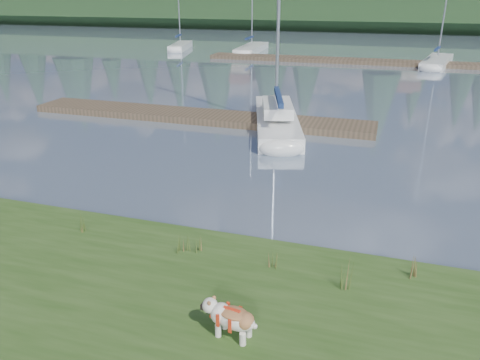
% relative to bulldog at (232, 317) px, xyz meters
% --- Properties ---
extents(ground, '(200.00, 200.00, 0.00)m').
position_rel_bulldog_xyz_m(ground, '(-2.31, 34.72, -0.71)').
color(ground, gray).
rests_on(ground, ground).
extents(ridge, '(200.00, 20.00, 5.00)m').
position_rel_bulldog_xyz_m(ridge, '(-2.31, 77.72, 1.79)').
color(ridge, '#1A3219').
rests_on(ridge, ground).
extents(bulldog, '(0.96, 0.48, 0.57)m').
position_rel_bulldog_xyz_m(bulldog, '(0.00, 0.00, 0.00)').
color(bulldog, silver).
rests_on(bulldog, bank).
extents(sailboat_main, '(3.96, 8.54, 12.15)m').
position_rel_bulldog_xyz_m(sailboat_main, '(-2.69, 14.12, -0.28)').
color(sailboat_main, silver).
rests_on(sailboat_main, ground).
extents(dock_near, '(16.00, 2.00, 0.30)m').
position_rel_bulldog_xyz_m(dock_near, '(-6.31, 13.72, -0.56)').
color(dock_near, '#4C3D2C').
rests_on(dock_near, ground).
extents(dock_far, '(26.00, 2.20, 0.30)m').
position_rel_bulldog_xyz_m(dock_far, '(-0.31, 34.72, -0.56)').
color(dock_far, '#4C3D2C').
rests_on(dock_far, ground).
extents(sailboat_bg_0, '(3.03, 7.22, 10.39)m').
position_rel_bulldog_xyz_m(sailboat_bg_0, '(-18.95, 40.18, -0.38)').
color(sailboat_bg_0, silver).
rests_on(sailboat_bg_0, ground).
extents(sailboat_bg_1, '(2.36, 9.17, 13.41)m').
position_rel_bulldog_xyz_m(sailboat_bg_1, '(-11.32, 40.54, -0.38)').
color(sailboat_bg_1, silver).
rests_on(sailboat_bg_1, ground).
extents(sailboat_bg_3, '(3.18, 8.59, 12.33)m').
position_rel_bulldog_xyz_m(sailboat_bg_3, '(5.52, 35.95, -0.38)').
color(sailboat_bg_3, silver).
rests_on(sailboat_bg_3, ground).
extents(weed_0, '(0.17, 0.14, 0.49)m').
position_rel_bulldog_xyz_m(weed_0, '(-1.77, 2.13, -0.15)').
color(weed_0, '#475B23').
rests_on(weed_0, bank).
extents(weed_1, '(0.17, 0.14, 0.51)m').
position_rel_bulldog_xyz_m(weed_1, '(-1.54, 2.23, -0.14)').
color(weed_1, '#475B23').
rests_on(weed_1, bank).
extents(weed_2, '(0.17, 0.14, 0.70)m').
position_rel_bulldog_xyz_m(weed_2, '(1.59, 1.87, -0.06)').
color(weed_2, '#475B23').
rests_on(weed_2, bank).
extents(weed_3, '(0.17, 0.14, 0.51)m').
position_rel_bulldog_xyz_m(weed_3, '(-4.41, 2.27, -0.14)').
color(weed_3, '#475B23').
rests_on(weed_3, bank).
extents(weed_4, '(0.17, 0.14, 0.41)m').
position_rel_bulldog_xyz_m(weed_4, '(0.13, 2.14, -0.19)').
color(weed_4, '#475B23').
rests_on(weed_4, bank).
extents(weed_5, '(0.17, 0.14, 0.51)m').
position_rel_bulldog_xyz_m(weed_5, '(2.77, 2.57, -0.14)').
color(weed_5, '#475B23').
rests_on(weed_5, bank).
extents(mud_lip, '(60.00, 0.50, 0.14)m').
position_rel_bulldog_xyz_m(mud_lip, '(-2.31, 3.12, -0.64)').
color(mud_lip, '#33281C').
rests_on(mud_lip, ground).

